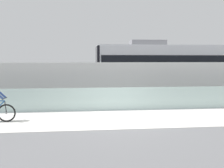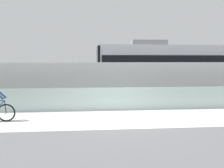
{
  "view_description": "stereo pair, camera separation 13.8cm",
  "coord_description": "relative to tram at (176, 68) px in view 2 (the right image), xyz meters",
  "views": [
    {
      "loc": [
        -1.41,
        -10.16,
        2.48
      ],
      "look_at": [
        -0.09,
        2.35,
        1.25
      ],
      "focal_mm": 39.98,
      "sensor_mm": 36.0,
      "label": 1
    },
    {
      "loc": [
        -1.27,
        -10.17,
        2.48
      ],
      "look_at": [
        -0.09,
        2.35,
        1.25
      ],
      "focal_mm": 39.98,
      "sensor_mm": 36.0,
      "label": 2
    }
  ],
  "objects": [
    {
      "name": "tram_rail_near",
      "position": [
        -4.83,
        -0.72,
        -1.89
      ],
      "size": [
        32.0,
        0.08,
        0.01
      ],
      "primitive_type": "cube",
      "color": "#595654",
      "rests_on": "ground"
    },
    {
      "name": "concrete_barrier_wall",
      "position": [
        -4.83,
        -3.2,
        -0.73
      ],
      "size": [
        32.0,
        0.36,
        2.33
      ],
      "primitive_type": "cube",
      "color": "silver",
      "rests_on": "ground"
    },
    {
      "name": "tram",
      "position": [
        0.0,
        0.0,
        0.0
      ],
      "size": [
        11.06,
        2.54,
        3.81
      ],
      "color": "silver",
      "rests_on": "ground"
    },
    {
      "name": "ground_plane",
      "position": [
        -4.83,
        -6.85,
        -1.89
      ],
      "size": [
        200.0,
        200.0,
        0.0
      ],
      "primitive_type": "plane",
      "color": "slate"
    },
    {
      "name": "bike_path_deck",
      "position": [
        -4.83,
        -6.85,
        -1.89
      ],
      "size": [
        32.0,
        3.2,
        0.01
      ],
      "primitive_type": "cube",
      "color": "silver",
      "rests_on": "ground"
    },
    {
      "name": "tram_rail_far",
      "position": [
        -4.83,
        0.72,
        -1.89
      ],
      "size": [
        32.0,
        0.08,
        0.01
      ],
      "primitive_type": "cube",
      "color": "#595654",
      "rests_on": "ground"
    },
    {
      "name": "glass_parapet",
      "position": [
        -4.83,
        -5.0,
        -1.33
      ],
      "size": [
        32.0,
        0.05,
        1.12
      ],
      "primitive_type": "cube",
      "color": "#ADC6C1",
      "rests_on": "ground"
    }
  ]
}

